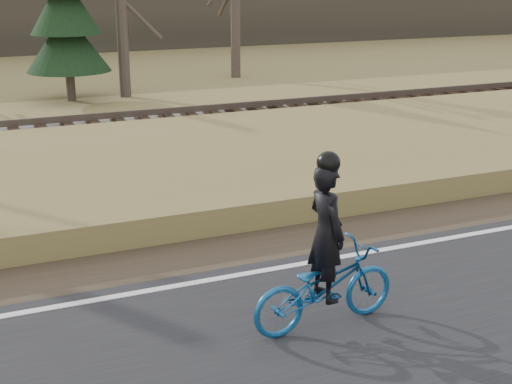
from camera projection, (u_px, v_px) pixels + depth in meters
name	position (u px, v px, depth m)	size (l,w,h in m)	color
ground	(450.00, 248.00, 10.66)	(120.00, 120.00, 0.00)	olive
edge_line	(442.00, 239.00, 10.81)	(120.00, 0.12, 0.01)	silver
shoulder	(404.00, 222.00, 11.71)	(120.00, 1.60, 0.04)	#473A2B
embankment	(318.00, 166.00, 14.28)	(120.00, 5.00, 0.44)	olive
ballast	(246.00, 128.00, 17.60)	(120.00, 3.00, 0.45)	slate
railroad	(246.00, 116.00, 17.51)	(120.00, 2.40, 0.29)	black
cyclist	(325.00, 273.00, 8.04)	(1.87, 0.78, 2.07)	#134D85
conifer	(64.00, 6.00, 21.64)	(2.60, 2.60, 6.16)	#4B4137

